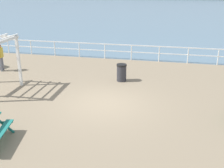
# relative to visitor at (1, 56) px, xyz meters

# --- Properties ---
(ground_plane) EXTENTS (30.00, 24.00, 0.20)m
(ground_plane) POSITION_rel_visitor_xyz_m (7.34, -3.44, -1.05)
(ground_plane) COLOR gray
(sea_band) EXTENTS (142.00, 90.00, 0.01)m
(sea_band) POSITION_rel_visitor_xyz_m (7.34, 49.31, -0.95)
(sea_band) COLOR slate
(sea_band) RESTS_ON ground
(seaward_railing) EXTENTS (23.07, 0.07, 1.08)m
(seaward_railing) POSITION_rel_visitor_xyz_m (7.34, 4.31, -0.20)
(seaward_railing) COLOR white
(seaward_railing) RESTS_ON ground
(visitor) EXTENTS (0.26, 0.53, 1.66)m
(visitor) POSITION_rel_visitor_xyz_m (0.00, 0.00, 0.00)
(visitor) COLOR slate
(visitor) RESTS_ON ground
(litter_bin) EXTENTS (0.55, 0.55, 0.95)m
(litter_bin) POSITION_rel_visitor_xyz_m (7.51, -0.24, -0.47)
(litter_bin) COLOR #2D2D33
(litter_bin) RESTS_ON ground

